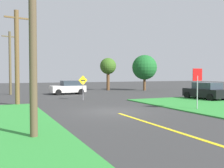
% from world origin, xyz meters
% --- Properties ---
extents(ground_plane, '(120.00, 120.00, 0.00)m').
position_xyz_m(ground_plane, '(0.00, 0.00, 0.00)').
color(ground_plane, '#333333').
extents(lane_stripe_center, '(0.20, 14.00, 0.01)m').
position_xyz_m(lane_stripe_center, '(0.00, -8.00, 0.01)').
color(lane_stripe_center, yellow).
rests_on(lane_stripe_center, ground).
extents(stop_sign, '(0.81, 0.08, 2.77)m').
position_xyz_m(stop_sign, '(5.45, -1.69, 1.97)').
color(stop_sign, '#9EA0A8').
rests_on(stop_sign, ground).
extents(car_on_crossroad, '(2.11, 4.28, 1.62)m').
position_xyz_m(car_on_crossroad, '(11.14, 3.48, 0.80)').
color(car_on_crossroad, black).
rests_on(car_on_crossroad, ground).
extents(car_approaching_junction, '(4.06, 2.27, 1.62)m').
position_xyz_m(car_approaching_junction, '(1.13, 15.35, 0.81)').
color(car_approaching_junction, white).
rests_on(car_approaching_junction, ground).
extents(utility_pole_near, '(1.80, 0.41, 8.16)m').
position_xyz_m(utility_pole_near, '(-5.54, -5.26, 4.21)').
color(utility_pole_near, brown).
rests_on(utility_pole_near, ground).
extents(utility_pole_mid, '(1.79, 0.43, 7.27)m').
position_xyz_m(utility_pole_mid, '(-5.31, 6.02, 3.72)').
color(utility_pole_mid, brown).
rests_on(utility_pole_mid, ground).
extents(utility_pole_far, '(1.77, 0.57, 7.33)m').
position_xyz_m(utility_pole_far, '(-5.28, 17.31, 3.80)').
color(utility_pole_far, brown).
rests_on(utility_pole_far, ground).
extents(direction_sign, '(0.90, 0.18, 2.28)m').
position_xyz_m(direction_sign, '(0.48, 7.68, 1.41)').
color(direction_sign, slate).
rests_on(direction_sign, ground).
extents(oak_tree_left, '(3.64, 3.64, 5.23)m').
position_xyz_m(oak_tree_left, '(13.21, 17.88, 3.40)').
color(oak_tree_left, brown).
rests_on(oak_tree_left, ground).
extents(pine_tree_center, '(2.41, 2.41, 4.81)m').
position_xyz_m(pine_tree_center, '(8.44, 20.40, 3.52)').
color(pine_tree_center, brown).
rests_on(pine_tree_center, ground).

